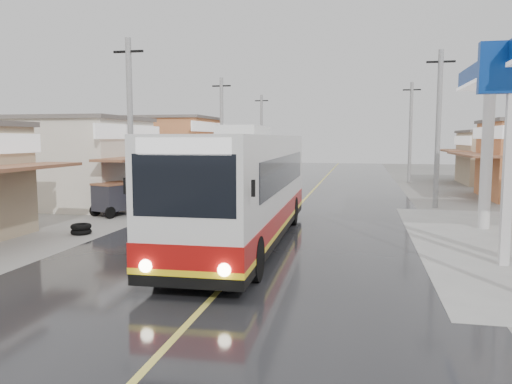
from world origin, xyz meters
TOP-DOWN VIEW (x-y plane):
  - ground at (0.00, 0.00)m, footprint 120.00×120.00m
  - road at (0.00, 15.00)m, footprint 12.00×90.00m
  - centre_line at (0.00, 15.00)m, footprint 0.15×90.00m
  - shopfronts_left at (-13.00, 18.00)m, footprint 11.00×44.00m
  - utility_poles_left at (-7.00, 16.00)m, footprint 1.60×50.00m
  - utility_poles_right at (7.00, 15.00)m, footprint 1.60×36.00m
  - coach_bus at (-0.62, 4.41)m, footprint 3.10×12.79m
  - second_bus at (-4.81, 15.81)m, footprint 3.34×9.52m
  - cyclist at (-3.45, 11.01)m, footprint 1.00×1.90m
  - tricycle_near at (-7.99, 9.20)m, footprint 1.85×2.31m
  - tricycle_far at (-9.29, 15.23)m, footprint 1.42×2.01m
  - tyre_stack at (-7.03, 4.74)m, footprint 0.76×0.76m

SIDE VIEW (x-z plane):
  - ground at x=0.00m, z-range 0.00..0.00m
  - shopfronts_left at x=-13.00m, z-range -2.60..2.60m
  - utility_poles_left at x=-7.00m, z-range -4.00..4.00m
  - utility_poles_right at x=7.00m, z-range -4.00..4.00m
  - road at x=0.00m, z-range 0.00..0.02m
  - centre_line at x=0.00m, z-range 0.02..0.03m
  - tyre_stack at x=-7.03m, z-range 0.00..0.39m
  - cyclist at x=-3.45m, z-range -0.34..1.62m
  - tricycle_far at x=-9.29m, z-range 0.11..1.65m
  - tricycle_near at x=-7.99m, z-range 0.11..1.65m
  - second_bus at x=-4.81m, z-range 0.12..3.22m
  - coach_bus at x=-0.62m, z-range -0.07..3.90m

